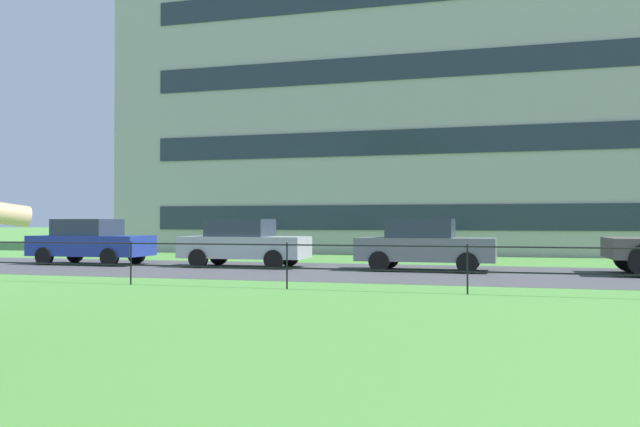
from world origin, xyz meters
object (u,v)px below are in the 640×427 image
Objects in this scene: car_blue_far_right at (90,241)px; car_silver_center at (244,243)px; apartment_building_background at (454,62)px; car_grey_right at (425,244)px.

car_silver_center is (5.53, 0.15, 0.00)m from car_blue_far_right.
car_grey_right is at bearing -89.44° from apartment_building_background.
car_blue_far_right is 21.67m from apartment_building_background.
car_grey_right is 18.52m from apartment_building_background.
apartment_building_background is at bearing 90.56° from car_grey_right.
apartment_building_background reaches higher than car_grey_right.
car_grey_right is at bearing -0.56° from car_silver_center.
apartment_building_background is (11.13, 16.14, 9.24)m from car_blue_far_right.
car_grey_right is 0.13× the size of apartment_building_background.
car_blue_far_right is 0.12× the size of apartment_building_background.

